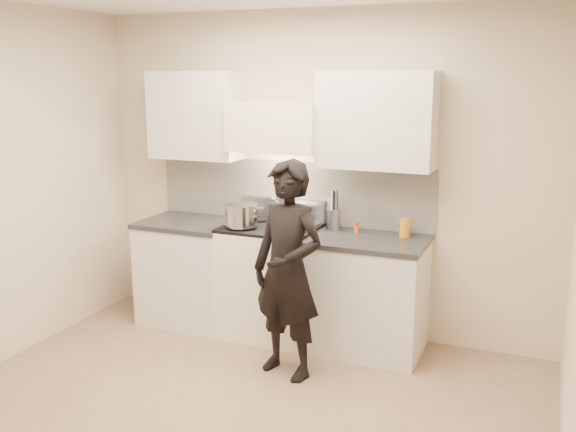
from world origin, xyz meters
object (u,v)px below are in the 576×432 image
(stove, at_px, (271,280))
(counter_right, at_px, (366,294))
(wok, at_px, (291,213))
(utensil_crock, at_px, (333,218))
(person, at_px, (288,270))

(stove, height_order, counter_right, stove)
(stove, xyz_separation_m, counter_right, (0.83, 0.00, -0.01))
(counter_right, height_order, wok, wok)
(wok, distance_m, utensil_crock, 0.35)
(person, bearing_deg, wok, 126.44)
(stove, relative_size, person, 0.60)
(utensil_crock, bearing_deg, wok, -168.43)
(counter_right, distance_m, wok, 0.90)
(counter_right, relative_size, utensil_crock, 2.78)
(counter_right, bearing_deg, wok, 172.49)
(counter_right, xyz_separation_m, wok, (-0.68, 0.09, 0.58))
(stove, xyz_separation_m, utensil_crock, (0.49, 0.16, 0.55))
(stove, relative_size, counter_right, 1.04)
(stove, distance_m, wok, 0.60)
(wok, bearing_deg, counter_right, -7.51)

